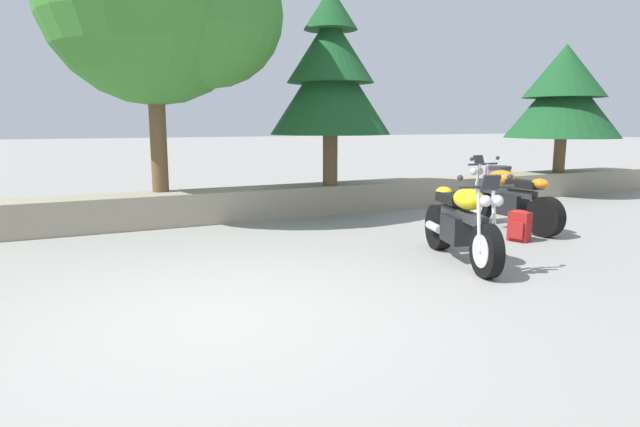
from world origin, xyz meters
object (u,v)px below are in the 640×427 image
Objects in this scene: rider_backpack at (519,225)px; pine_tree_far_right at (564,93)px; motorcycle_orange_far_right at (509,200)px; rider_helmet at (544,227)px; trash_bin at (499,187)px; pine_tree_mid_right at (330,74)px; motorcycle_yellow_centre at (461,224)px.

rider_backpack is 6.35m from pine_tree_far_right.
motorcycle_orange_far_right is 0.77m from rider_helmet.
pine_tree_far_right is (4.81, 3.53, 2.18)m from rider_backpack.
rider_backpack is at bearing -143.78° from pine_tree_far_right.
pine_tree_mid_right is at bearing 166.16° from trash_bin.
motorcycle_yellow_centre is at bearing -147.24° from pine_tree_far_right.
pine_tree_mid_right reaches higher than rider_helmet.
rider_backpack is at bearing -124.95° from motorcycle_orange_far_right.
motorcycle_orange_far_right reaches higher than rider_backpack.
motorcycle_yellow_centre is at bearing -138.77° from trash_bin.
motorcycle_yellow_centre reaches higher than rider_helmet.
rider_backpack is 0.67m from rider_helmet.
rider_helmet is at bearing 17.97° from motorcycle_yellow_centre.
rider_backpack is 3.30m from trash_bin.
rider_backpack is (1.60, 0.60, -0.24)m from motorcycle_yellow_centre.
motorcycle_orange_far_right is 0.69× the size of pine_tree_far_right.
rider_helmet is at bearing -58.02° from pine_tree_mid_right.
motorcycle_yellow_centre is 2.35× the size of trash_bin.
pine_tree_far_right reaches higher than rider_helmet.
motorcycle_orange_far_right is 3.93m from pine_tree_mid_right.
pine_tree_mid_right is 6.23m from pine_tree_far_right.
pine_tree_mid_right is at bearing 121.98° from rider_helmet.
motorcycle_yellow_centre is 0.56× the size of pine_tree_mid_right.
motorcycle_orange_far_right is at bearing 55.05° from rider_backpack.
trash_bin reaches higher than rider_backpack.
motorcycle_yellow_centre is 2.59m from motorcycle_orange_far_right.
rider_helmet is (0.08, -0.69, -0.35)m from motorcycle_orange_far_right.
motorcycle_orange_far_right is at bearing 33.13° from motorcycle_yellow_centre.
motorcycle_yellow_centre is at bearing -146.87° from motorcycle_orange_far_right.
motorcycle_yellow_centre is 4.30× the size of rider_backpack.
rider_backpack is at bearing -128.23° from trash_bin.
motorcycle_yellow_centre is 7.86m from pine_tree_far_right.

